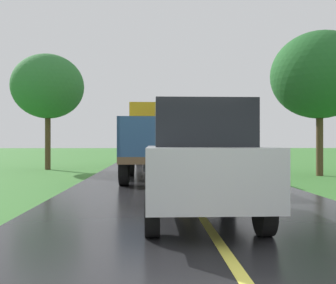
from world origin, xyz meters
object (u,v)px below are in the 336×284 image
at_px(banana_truck_near, 158,140).
at_px(following_car, 198,160).
at_px(banana_truck_far, 156,141).
at_px(roadside_tree_mid_right, 320,75).
at_px(roadside_tree_near_left, 48,87).

height_order(banana_truck_near, following_car, banana_truck_near).
bearing_deg(banana_truck_far, following_car, -88.41).
height_order(banana_truck_near, roadside_tree_mid_right, roadside_tree_mid_right).
xyz_separation_m(roadside_tree_near_left, following_car, (6.11, -13.30, -3.17)).
height_order(banana_truck_near, roadside_tree_near_left, roadside_tree_near_left).
height_order(roadside_tree_mid_right, following_car, roadside_tree_mid_right).
relative_size(banana_truck_near, banana_truck_far, 1.00).
relative_size(banana_truck_far, following_car, 1.42).
bearing_deg(following_car, roadside_tree_mid_right, 55.91).
bearing_deg(banana_truck_near, following_car, -85.71).
relative_size(banana_truck_near, roadside_tree_mid_right, 0.97).
relative_size(roadside_tree_near_left, roadside_tree_mid_right, 0.99).
xyz_separation_m(roadside_tree_near_left, roadside_tree_mid_right, (12.28, -4.18, -0.07)).
distance_m(banana_truck_far, roadside_tree_near_left, 8.65).
distance_m(banana_truck_far, following_car, 19.33).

